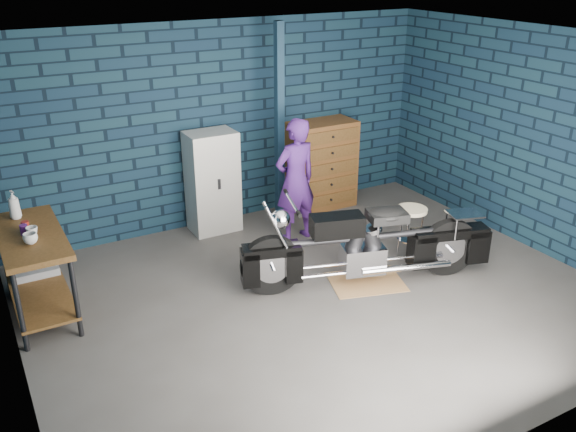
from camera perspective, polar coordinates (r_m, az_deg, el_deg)
name	(u,v)px	position (r m, az deg, el deg)	size (l,w,h in m)	color
ground	(321,298)	(6.70, 3.10, -7.66)	(6.00, 6.00, 0.00)	#494644
room_walls	(297,116)	(6.40, 0.81, 9.38)	(6.02, 5.01, 2.71)	#0F2233
support_post	(279,129)	(7.98, -0.80, 8.14)	(0.10, 0.10, 2.70)	#13293C
workbench	(37,274)	(6.72, -22.39, -5.04)	(0.60, 1.40, 0.91)	brown
drip_mat	(366,282)	(7.05, 7.34, -6.12)	(0.82, 0.61, 0.01)	#90603E
motorcycle	(369,240)	(6.80, 7.57, -2.20)	(2.45, 0.66, 1.08)	black
person	(296,180)	(7.72, 0.71, 3.36)	(0.59, 0.39, 1.61)	#4A1F76
storage_bin	(37,279)	(7.31, -22.44, -5.46)	(0.47, 0.34, 0.30)	gray
locker	(213,182)	(8.09, -7.06, 3.16)	(0.63, 0.45, 1.36)	beige
tool_chest	(322,165)	(8.83, 3.18, 4.79)	(0.95, 0.53, 1.27)	brown
shop_stool	(410,234)	(7.51, 11.33, -1.63)	(0.37, 0.37, 0.67)	#C6BA95
cup_a	(30,238)	(6.28, -22.97, -1.95)	(0.13, 0.13, 0.11)	#C6BA95
cup_b	(32,232)	(6.42, -22.83, -1.39)	(0.11, 0.11, 0.10)	#C6BA95
mug_purple	(24,230)	(6.51, -23.48, -1.18)	(0.07, 0.07, 0.10)	#4E1863
mug_red	(25,226)	(6.58, -23.36, -0.89)	(0.08, 0.08, 0.10)	maroon
bottle	(14,205)	(6.90, -24.27, 0.97)	(0.12, 0.12, 0.31)	gray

